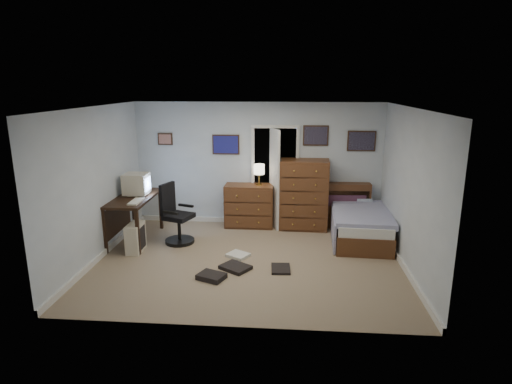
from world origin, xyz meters
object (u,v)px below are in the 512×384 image
at_px(computer_desk, 129,207).
at_px(office_chair, 176,220).
at_px(bed, 360,223).
at_px(tall_dresser, 304,194).
at_px(low_dresser, 249,206).

relative_size(computer_desk, office_chair, 1.32).
bearing_deg(bed, office_chair, -168.97).
height_order(computer_desk, bed, computer_desk).
bearing_deg(tall_dresser, bed, -25.19).
height_order(computer_desk, tall_dresser, tall_dresser).
bearing_deg(low_dresser, tall_dresser, -0.67).
xyz_separation_m(computer_desk, bed, (4.29, 0.42, -0.35)).
xyz_separation_m(computer_desk, low_dresser, (2.14, 0.99, -0.21)).
bearing_deg(computer_desk, tall_dresser, 16.05).
relative_size(office_chair, tall_dresser, 0.79).
relative_size(office_chair, bed, 0.56).
height_order(tall_dresser, bed, tall_dresser).
distance_m(computer_desk, low_dresser, 2.37).
height_order(office_chair, bed, office_chair).
bearing_deg(low_dresser, office_chair, -139.68).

